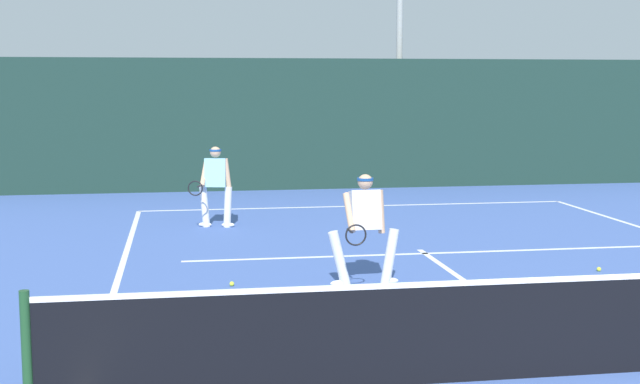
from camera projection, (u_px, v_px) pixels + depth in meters
ground_plane at (598, 374)px, 8.44m from camera, size 80.00×80.00×0.00m
court_line_baseline_far at (357, 206)px, 19.90m from camera, size 9.91×0.10×0.01m
court_line_service at (425, 253)px, 14.38m from camera, size 8.08×0.10×0.01m
court_line_centre at (485, 295)px, 11.57m from camera, size 0.10×6.40×0.01m
tennis_net at (600, 323)px, 8.38m from camera, size 10.86×0.09×1.05m
player_near at (365, 225)px, 12.01m from camera, size 1.04×0.84×1.59m
player_far at (215, 183)px, 16.91m from camera, size 0.92×0.86×1.60m
tennis_ball at (599, 269)px, 13.02m from camera, size 0.07×0.07×0.07m
tennis_ball_extra at (232, 284)px, 12.07m from camera, size 0.07×0.07×0.07m
back_fence_windscreen at (331, 124)px, 22.97m from camera, size 21.72×0.12×3.48m
light_pole at (400, 5)px, 24.04m from camera, size 0.55×0.44×8.25m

